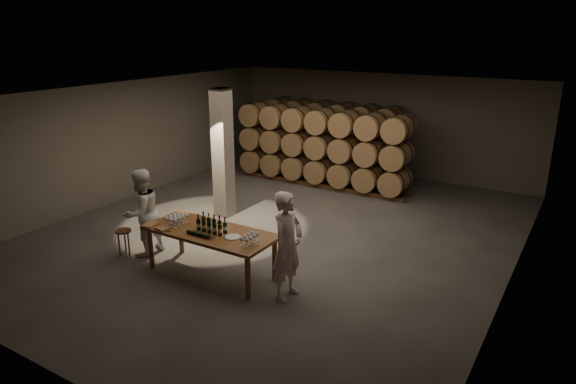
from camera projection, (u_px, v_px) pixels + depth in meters
The scene contains 15 objects.
room at pixel (223, 154), 12.60m from camera, with size 12.00×12.00×12.00m.
tasting_table at pixel (210, 236), 9.76m from camera, with size 2.60×1.10×0.90m.
barrel_stack_back at pixel (331, 136), 16.55m from camera, with size 4.70×0.95×2.31m.
barrel_stack_front at pixel (322, 146), 15.22m from camera, with size 5.48×0.95×2.31m.
bottle_cluster at pixel (212, 226), 9.66m from camera, with size 0.60×0.23×0.33m.
lying_bottles at pixel (199, 234), 9.46m from camera, with size 0.60×0.08×0.08m.
glass_cluster_left at pixel (176, 217), 10.04m from camera, with size 0.31×0.42×0.18m.
glass_cluster_right at pixel (250, 237), 9.15m from camera, with size 0.19×0.41×0.16m.
plate at pixel (233, 237), 9.42m from camera, with size 0.29×0.29×0.02m, color white.
notebook_near at pixel (163, 228), 9.80m from camera, with size 0.26×0.20×0.03m, color #9C6838.
notebook_corner at pixel (150, 225), 9.99m from camera, with size 0.23×0.29×0.02m, color #9C6838.
pen at pixel (167, 231), 9.70m from camera, with size 0.01×0.01×0.14m, color black.
stool at pixel (123, 235), 10.69m from camera, with size 0.33×0.33×0.56m.
person_man at pixel (287, 246), 8.87m from camera, with size 0.71×0.47×1.96m, color silver.
person_woman at pixel (142, 213), 10.61m from camera, with size 0.90×0.70×1.84m, color white.
Camera 1 is at (5.98, -9.42, 4.61)m, focal length 32.00 mm.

